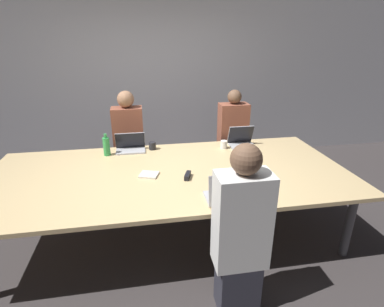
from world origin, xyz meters
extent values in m
plane|color=#383333|center=(0.00, 0.00, 0.00)|extent=(24.00, 24.00, 0.00)
cube|color=#ADADB2|center=(0.00, 2.31, 1.40)|extent=(12.00, 0.06, 2.80)
cube|color=#D6B77F|center=(0.00, 0.00, 0.73)|extent=(3.74, 1.70, 0.04)
cylinder|color=#4C4C51|center=(1.69, -0.67, 0.36)|extent=(0.08, 0.08, 0.71)
cylinder|color=#4C4C51|center=(-1.69, 0.67, 0.36)|extent=(0.08, 0.08, 0.71)
cylinder|color=#4C4C51|center=(1.69, 0.67, 0.36)|extent=(0.08, 0.08, 0.71)
cube|color=#B7B7BC|center=(-0.40, 0.66, 0.76)|extent=(0.35, 0.21, 0.02)
cube|color=#B7B7BC|center=(-0.40, 0.74, 0.87)|extent=(0.36, 0.07, 0.20)
cube|color=black|center=(-0.40, 0.73, 0.87)|extent=(0.35, 0.07, 0.20)
cube|color=#2D2D38|center=(-0.44, 1.10, 0.23)|extent=(0.32, 0.24, 0.45)
cube|color=brown|center=(-0.44, 1.10, 0.83)|extent=(0.40, 0.24, 0.75)
sphere|color=#9E7051|center=(-0.44, 1.10, 1.31)|extent=(0.22, 0.22, 0.22)
cylinder|color=#232328|center=(-0.14, 0.69, 0.80)|extent=(0.09, 0.09, 0.09)
cylinder|color=green|center=(-0.68, 0.59, 0.86)|extent=(0.08, 0.08, 0.22)
cylinder|color=green|center=(-0.68, 0.59, 0.99)|extent=(0.04, 0.04, 0.05)
cube|color=#B7B7BC|center=(1.00, 0.59, 0.76)|extent=(0.32, 0.24, 0.02)
cube|color=#B7B7BC|center=(1.00, 0.68, 0.89)|extent=(0.32, 0.10, 0.24)
cube|color=black|center=(1.00, 0.67, 0.89)|extent=(0.32, 0.09, 0.23)
cube|color=#2D2D38|center=(1.02, 1.08, 0.23)|extent=(0.32, 0.24, 0.45)
cube|color=brown|center=(1.02, 1.08, 0.83)|extent=(0.40, 0.24, 0.75)
sphere|color=brown|center=(1.02, 1.08, 1.30)|extent=(0.19, 0.19, 0.19)
cylinder|color=white|center=(0.75, 0.58, 0.80)|extent=(0.08, 0.08, 0.10)
cube|color=#B7B7BC|center=(0.42, -0.62, 0.76)|extent=(0.34, 0.25, 0.02)
cube|color=#B7B7BC|center=(0.42, -0.74, 0.90)|extent=(0.34, 0.05, 0.26)
cube|color=#0F1933|center=(0.42, -0.73, 0.90)|extent=(0.34, 0.05, 0.25)
cube|color=#2D2D38|center=(0.42, -1.08, 0.23)|extent=(0.32, 0.24, 0.45)
cube|color=silver|center=(0.42, -1.08, 0.83)|extent=(0.40, 0.24, 0.75)
sphere|color=brown|center=(0.42, -1.08, 1.31)|extent=(0.22, 0.22, 0.22)
cube|color=black|center=(0.17, -0.17, 0.78)|extent=(0.09, 0.16, 0.05)
cube|color=silver|center=(-0.21, -0.05, 0.76)|extent=(0.22, 0.20, 0.02)
camera|label=1|loc=(-0.25, -2.83, 2.09)|focal=28.00mm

